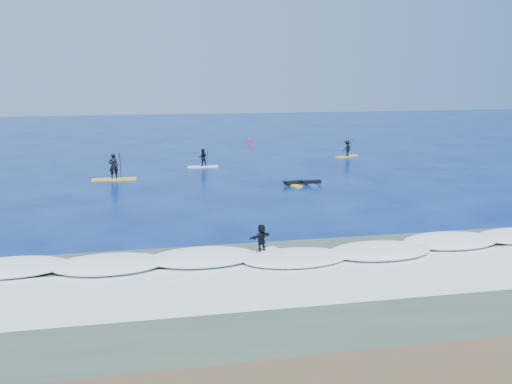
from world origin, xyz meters
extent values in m
plane|color=#030F48|center=(0.00, 0.00, 0.00)|extent=(160.00, 160.00, 0.00)
cube|color=#334637|center=(0.00, -14.00, 0.01)|extent=(90.00, 13.00, 0.01)
cube|color=white|center=(0.00, -10.00, 0.00)|extent=(40.00, 6.00, 0.30)
cube|color=silver|center=(0.00, -13.00, 0.00)|extent=(34.00, 5.00, 0.02)
cube|color=gold|center=(-7.53, 10.92, 0.06)|extent=(3.40, 0.92, 0.11)
imported|color=black|center=(-7.53, 10.92, 1.08)|extent=(0.72, 0.48, 1.94)
cylinder|color=black|center=(-7.02, 10.91, 1.01)|extent=(0.07, 0.78, 2.26)
cube|color=black|center=(-7.02, 10.91, -0.06)|extent=(0.14, 0.03, 0.34)
cube|color=white|center=(-0.14, 15.51, 0.04)|extent=(2.64, 0.67, 0.09)
imported|color=black|center=(-0.14, 15.51, 0.85)|extent=(0.74, 0.58, 1.52)
cylinder|color=black|center=(0.26, 15.51, 0.79)|extent=(0.04, 0.61, 1.77)
cube|color=black|center=(0.26, 15.51, -0.04)|extent=(0.11, 0.03, 0.26)
cube|color=gold|center=(14.40, 18.74, 0.04)|extent=(2.67, 1.90, 0.09)
imported|color=black|center=(14.40, 18.74, 0.86)|extent=(1.15, 0.99, 1.54)
cylinder|color=black|center=(14.75, 18.93, 0.80)|extent=(0.34, 0.56, 1.80)
cube|color=black|center=(14.75, 18.93, -0.04)|extent=(0.11, 0.03, 0.27)
cube|color=yellow|center=(5.40, 6.03, 0.05)|extent=(1.05, 2.10, 0.10)
cube|color=black|center=(5.50, 6.05, 0.21)|extent=(1.45, 0.72, 0.23)
sphere|color=black|center=(4.73, 5.85, 0.31)|extent=(0.23, 0.23, 0.23)
cube|color=#164CAB|center=(6.76, 6.01, 0.05)|extent=(0.59, 2.06, 0.10)
cube|color=black|center=(6.86, 6.02, 0.21)|extent=(1.42, 0.40, 0.23)
sphere|color=black|center=(6.05, 6.00, 0.31)|extent=(0.23, 0.23, 0.23)
cube|color=white|center=(-0.32, -9.65, 0.20)|extent=(1.88, 1.41, 0.10)
imported|color=black|center=(-0.32, -9.65, 0.88)|extent=(1.20, 0.92, 1.26)
cylinder|color=red|center=(6.87, 30.27, 0.26)|extent=(0.32, 0.32, 0.52)
cone|color=red|center=(6.87, 30.27, 0.64)|extent=(0.23, 0.23, 0.25)
camera|label=1|loc=(-5.53, -33.68, 8.19)|focal=40.00mm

